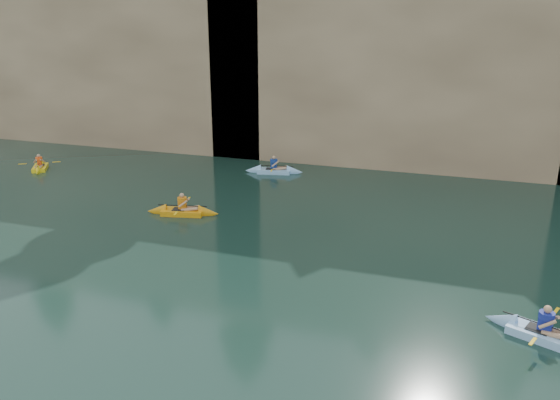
% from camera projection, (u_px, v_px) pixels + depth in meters
% --- Properties ---
extents(cliff, '(70.00, 16.00, 12.00)m').
position_uv_depth(cliff, '(403.00, 50.00, 36.05)').
color(cliff, tan).
rests_on(cliff, ground).
extents(cliff_slab_west, '(26.00, 2.40, 10.56)m').
position_uv_depth(cliff_slab_west, '(79.00, 62.00, 35.64)').
color(cliff_slab_west, tan).
rests_on(cliff_slab_west, ground).
extents(cliff_slab_center, '(24.00, 2.40, 11.40)m').
position_uv_depth(cliff_slab_center, '(425.00, 64.00, 28.88)').
color(cliff_slab_center, tan).
rests_on(cliff_slab_center, ground).
extents(sea_cave_west, '(4.50, 1.00, 4.00)m').
position_uv_depth(sea_cave_west, '(104.00, 115.00, 35.48)').
color(sea_cave_west, black).
rests_on(sea_cave_west, ground).
extents(sea_cave_center, '(3.50, 1.00, 3.20)m').
position_uv_depth(sea_cave_center, '(311.00, 135.00, 31.39)').
color(sea_cave_center, black).
rests_on(sea_cave_center, ground).
extents(kayaker_orange, '(3.21, 2.31, 1.19)m').
position_uv_depth(kayaker_orange, '(183.00, 211.00, 23.26)').
color(kayaker_orange, orange).
rests_on(kayaker_orange, ground).
extents(kayaker_ltblue_near, '(3.11, 2.24, 1.21)m').
position_uv_depth(kayaker_ltblue_near, '(543.00, 334.00, 14.18)').
color(kayaker_ltblue_near, '#93C1F6').
rests_on(kayaker_ltblue_near, ground).
extents(kayaker_yellow, '(2.03, 2.58, 1.09)m').
position_uv_depth(kayaker_yellow, '(40.00, 167.00, 30.27)').
color(kayaker_yellow, yellow).
rests_on(kayaker_yellow, ground).
extents(kayaker_ltblue_mid, '(3.22, 2.33, 1.19)m').
position_uv_depth(kayaker_ltblue_mid, '(274.00, 170.00, 29.57)').
color(kayaker_ltblue_mid, '#93C3F5').
rests_on(kayaker_ltblue_mid, ground).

